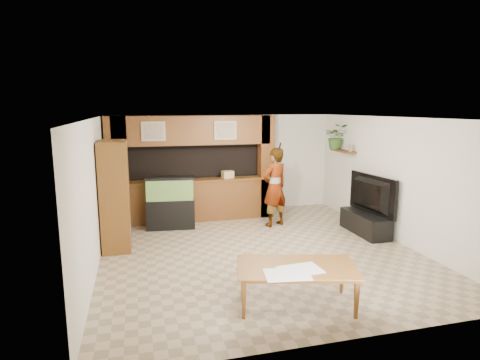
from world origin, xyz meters
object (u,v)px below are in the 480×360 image
object	(u,v)px
person	(275,187)
dining_table	(296,287)
pantry_cabinet	(115,196)
television	(367,195)
aquarium	(170,203)

from	to	relation	value
person	dining_table	world-z (taller)	person
pantry_cabinet	television	world-z (taller)	pantry_cabinet
television	dining_table	xyz separation A→B (m)	(-2.80, -2.75, -0.60)
aquarium	television	size ratio (longest dim) A/B	0.82
pantry_cabinet	dining_table	world-z (taller)	pantry_cabinet
dining_table	pantry_cabinet	bearing A→B (deg)	143.44
pantry_cabinet	dining_table	distance (m)	4.13
television	aquarium	bearing A→B (deg)	64.68
aquarium	person	xyz separation A→B (m)	(2.42, -0.40, 0.34)
aquarium	television	distance (m)	4.46
person	aquarium	bearing A→B (deg)	-31.71
dining_table	aquarium	bearing A→B (deg)	122.58
pantry_cabinet	person	world-z (taller)	pantry_cabinet
television	dining_table	bearing A→B (deg)	128.83
pantry_cabinet	aquarium	distance (m)	1.67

